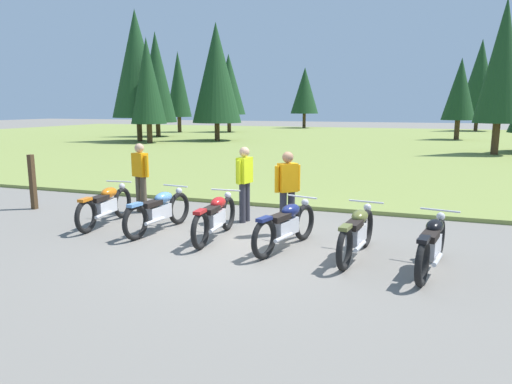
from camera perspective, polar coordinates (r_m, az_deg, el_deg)
ground_plane at (r=8.73m, az=-1.33°, el=-6.49°), size 140.00×140.00×0.00m
grass_moorland at (r=33.33m, az=14.44°, el=5.80°), size 80.00×44.00×0.10m
forest_treeline at (r=37.96m, az=11.87°, el=13.42°), size 39.02×28.77×9.00m
motorcycle_orange at (r=10.62m, az=-17.83°, el=-1.51°), size 0.62×2.10×0.88m
motorcycle_sky_blue at (r=9.78m, az=-11.73°, el=-2.21°), size 0.62×2.10×0.88m
motorcycle_red at (r=9.08m, az=-4.97°, el=-3.00°), size 0.62×2.10×0.88m
motorcycle_navy at (r=8.44m, az=3.67°, el=-4.02°), size 0.77×2.06×0.88m
motorcycle_olive at (r=8.12m, az=12.17°, el=-4.82°), size 0.62×2.10×0.88m
motorcycle_black at (r=7.78m, az=20.61°, el=-5.94°), size 0.66×2.08×0.88m
rider_near_row_end at (r=11.56m, az=-13.88°, el=2.20°), size 0.53×0.32×1.67m
rider_with_back_turned at (r=9.23m, az=3.85°, el=0.47°), size 0.43×0.40×1.67m
rider_checking_bike at (r=10.28m, az=-1.41°, el=1.51°), size 0.29×0.54×1.67m
trail_marker_post at (r=12.89m, az=-25.53°, el=1.11°), size 0.12×0.12×1.37m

